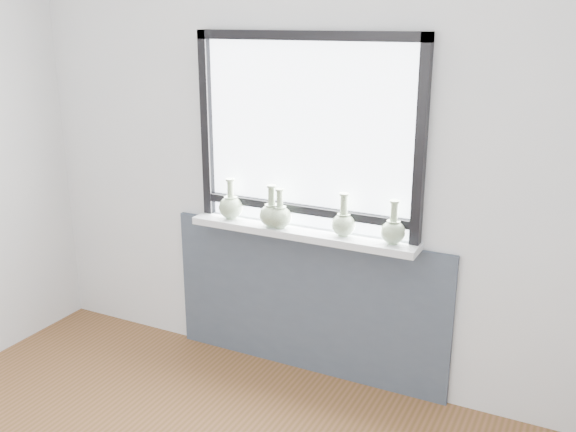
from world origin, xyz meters
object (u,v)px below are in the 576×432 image
at_px(windowsill, 301,233).
at_px(vase_c, 280,216).
at_px(vase_e, 393,230).
at_px(vase_d, 343,222).
at_px(vase_a, 231,206).
at_px(vase_b, 272,213).

relative_size(windowsill, vase_c, 5.94).
relative_size(windowsill, vase_e, 5.77).
bearing_deg(windowsill, vase_d, 1.24).
bearing_deg(vase_a, vase_c, -5.10).
height_order(windowsill, vase_c, vase_c).
bearing_deg(vase_d, vase_b, -175.96).
xyz_separation_m(vase_a, vase_d, (0.70, 0.00, -0.00)).
bearing_deg(vase_e, vase_b, -177.57).
xyz_separation_m(vase_a, vase_c, (0.33, -0.03, -0.00)).
distance_m(vase_d, vase_e, 0.27).
bearing_deg(vase_a, windowsill, -0.18).
height_order(vase_a, vase_b, same).
bearing_deg(vase_c, vase_d, 5.30).
distance_m(windowsill, vase_e, 0.53).
bearing_deg(vase_b, windowsill, 8.05).
height_order(vase_d, vase_e, vase_d).
distance_m(vase_b, vase_e, 0.69).
bearing_deg(windowsill, vase_e, 0.57).
bearing_deg(vase_e, vase_a, -179.78).
bearing_deg(vase_a, vase_b, -5.21).
relative_size(windowsill, vase_a, 5.61).
bearing_deg(vase_a, vase_d, 0.33).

